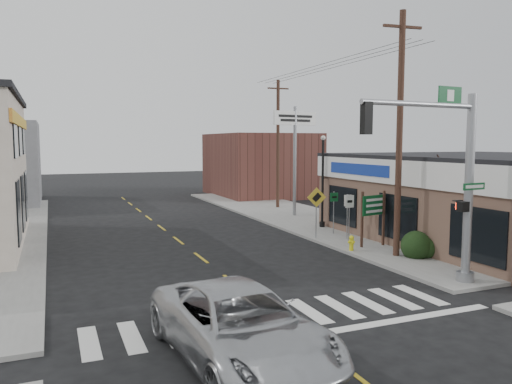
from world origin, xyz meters
name	(u,v)px	position (x,y,z in m)	size (l,w,h in m)	color
ground	(283,320)	(0.00, 0.00, 0.00)	(140.00, 140.00, 0.00)	black
sidewalk_right	(326,225)	(9.00, 13.00, 0.07)	(6.00, 38.00, 0.13)	gray
center_line	(201,258)	(0.00, 8.00, 0.01)	(0.12, 56.00, 0.01)	gold
crosswalk	(277,315)	(0.00, 0.40, 0.01)	(11.00, 2.20, 0.01)	silver
thrift_store	(498,200)	(14.50, 6.00, 2.00)	(12.00, 14.00, 4.00)	brown
bldg_distant_right	(260,165)	(12.00, 30.00, 2.80)	(8.00, 10.00, 5.60)	#572F28
suv	(240,325)	(-1.97, -1.92, 0.82)	(2.71, 5.87, 1.63)	#B6B8BC
traffic_signal_pole	(452,168)	(6.43, 0.73, 3.98)	(5.11, 0.39, 6.47)	gray
guide_sign	(374,210)	(7.70, 6.68, 1.77)	(1.43, 0.13, 2.51)	#462C20
fire_hydrant	(351,242)	(6.30, 6.29, 0.49)	(0.21, 0.21, 0.67)	yellow
ped_crossing_sign	(316,203)	(6.30, 9.42, 1.86)	(0.97, 0.07, 2.50)	gray
lamp_post	(324,174)	(8.26, 12.13, 3.08)	(0.66, 0.52, 5.07)	black
dance_center_sign	(295,134)	(8.80, 16.75, 5.36)	(3.28, 0.20, 6.97)	gray
bare_tree	(452,163)	(9.59, 4.00, 3.98)	(2.45, 2.45, 4.90)	black
shrub_front	(416,246)	(8.06, 4.24, 0.59)	(1.24, 1.24, 0.93)	#1D3415
shrub_back	(392,232)	(9.54, 7.70, 0.49)	(0.97, 0.97, 0.72)	black
utility_pole_near	(400,132)	(7.50, 4.78, 5.23)	(1.73, 0.26, 9.94)	#3F2F1C
utility_pole_far	(278,143)	(9.50, 20.81, 4.80)	(1.58, 0.24, 9.11)	#3F2820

